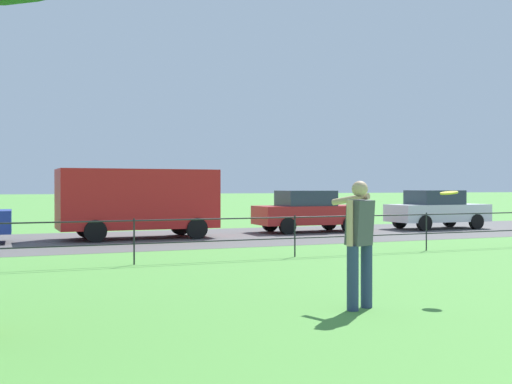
{
  "coord_description": "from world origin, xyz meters",
  "views": [
    {
      "loc": [
        -6.69,
        -0.97,
        1.68
      ],
      "look_at": [
        -2.3,
        9.43,
        1.58
      ],
      "focal_mm": 44.03,
      "sensor_mm": 36.0,
      "label": 1
    }
  ],
  "objects": [
    {
      "name": "panel_van_center",
      "position": [
        -2.3,
        19.25,
        1.27
      ],
      "size": [
        5.01,
        2.12,
        2.24
      ],
      "color": "red",
      "rests_on": "ground"
    },
    {
      "name": "person_thrower",
      "position": [
        -2.05,
        6.39,
        0.95
      ],
      "size": [
        0.48,
        0.85,
        1.76
      ],
      "color": "navy",
      "rests_on": "ground"
    },
    {
      "name": "park_fence",
      "position": [
        0.0,
        12.48,
        0.67
      ],
      "size": [
        30.94,
        0.04,
        1.0
      ],
      "color": "#232328",
      "rests_on": "ground"
    },
    {
      "name": "car_white_far_right",
      "position": [
        9.72,
        19.3,
        0.78
      ],
      "size": [
        4.04,
        1.88,
        1.54
      ],
      "color": "silver",
      "rests_on": "ground"
    },
    {
      "name": "street_strip",
      "position": [
        0.0,
        18.89,
        0.0
      ],
      "size": [
        80.0,
        7.64,
        0.01
      ],
      "primitive_type": "cube",
      "color": "#565454",
      "rests_on": "ground"
    },
    {
      "name": "frisbee",
      "position": [
        -0.22,
        6.73,
        1.59
      ],
      "size": [
        0.33,
        0.33,
        0.06
      ],
      "color": "yellow"
    },
    {
      "name": "car_red_left",
      "position": [
        4.13,
        19.67,
        0.78
      ],
      "size": [
        4.05,
        1.91,
        1.54
      ],
      "color": "red",
      "rests_on": "ground"
    }
  ]
}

